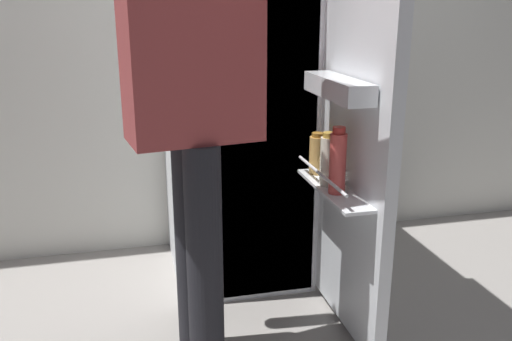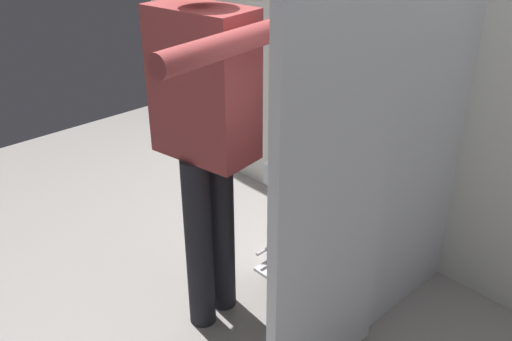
{
  "view_description": "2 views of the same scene",
  "coord_description": "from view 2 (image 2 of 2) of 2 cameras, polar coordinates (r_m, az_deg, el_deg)",
  "views": [
    {
      "loc": [
        -0.48,
        -1.8,
        1.24
      ],
      "look_at": [
        -0.06,
        -0.1,
        0.7
      ],
      "focal_mm": 37.88,
      "sensor_mm": 36.0,
      "label": 1
    },
    {
      "loc": [
        1.34,
        -1.37,
        1.8
      ],
      "look_at": [
        -0.05,
        -0.06,
        0.81
      ],
      "focal_mm": 38.79,
      "sensor_mm": 36.0,
      "label": 2
    }
  ],
  "objects": [
    {
      "name": "ground_plane",
      "position": [
        2.63,
        1.75,
        -15.83
      ],
      "size": [
        5.6,
        5.6,
        0.0
      ],
      "primitive_type": "plane",
      "color": "gray"
    },
    {
      "name": "kitchen_wall",
      "position": [
        2.74,
        17.07,
        14.95
      ],
      "size": [
        4.4,
        0.1,
        2.53
      ],
      "primitive_type": "cube",
      "color": "silver",
      "rests_on": "ground_plane"
    },
    {
      "name": "refrigerator",
      "position": [
        2.5,
        11.12,
        4.59
      ],
      "size": [
        0.65,
        1.25,
        1.7
      ],
      "color": "silver",
      "rests_on": "ground_plane"
    },
    {
      "name": "person",
      "position": [
        2.18,
        -5.1,
        5.59
      ],
      "size": [
        0.61,
        0.67,
        1.66
      ],
      "color": "black",
      "rests_on": "ground_plane"
    }
  ]
}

